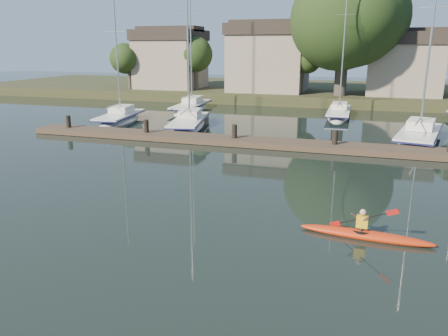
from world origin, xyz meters
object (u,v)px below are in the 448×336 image
(dock, at_px, (283,144))
(sailboat_0, at_px, (120,124))
(kayak, at_px, (365,233))
(sailboat_1, at_px, (189,129))
(sailboat_3, at_px, (418,144))
(sailboat_6, at_px, (338,118))
(sailboat_5, at_px, (191,112))

(dock, height_order, sailboat_0, sailboat_0)
(kayak, distance_m, sailboat_1, 20.95)
(kayak, distance_m, dock, 12.87)
(sailboat_1, bearing_deg, dock, -42.70)
(kayak, height_order, sailboat_0, sailboat_0)
(sailboat_0, height_order, sailboat_3, sailboat_3)
(kayak, xyz_separation_m, sailboat_0, (-18.88, 17.23, -0.36))
(sailboat_1, xyz_separation_m, sailboat_6, (10.35, 8.88, 0.03))
(sailboat_0, bearing_deg, dock, -28.68)
(kayak, distance_m, sailboat_5, 29.83)
(dock, bearing_deg, sailboat_3, 29.34)
(kayak, bearing_deg, dock, 115.80)
(sailboat_1, distance_m, sailboat_6, 13.64)
(sailboat_6, bearing_deg, dock, -101.04)
(sailboat_0, bearing_deg, sailboat_1, -13.43)
(sailboat_0, xyz_separation_m, sailboat_5, (2.95, 7.99, 0.01))
(dock, relative_size, sailboat_1, 2.39)
(sailboat_5, distance_m, sailboat_6, 13.60)
(dock, height_order, sailboat_5, sailboat_5)
(sailboat_3, relative_size, sailboat_6, 0.98)
(dock, relative_size, sailboat_0, 2.82)
(dock, distance_m, sailboat_1, 9.22)
(kayak, height_order, sailboat_5, sailboat_5)
(sailboat_0, relative_size, sailboat_1, 0.85)
(dock, bearing_deg, sailboat_6, 79.86)
(sailboat_3, bearing_deg, kayak, -89.38)
(sailboat_5, bearing_deg, sailboat_6, -3.04)
(sailboat_1, distance_m, sailboat_5, 9.15)
(kayak, bearing_deg, sailboat_5, 126.34)
(sailboat_5, bearing_deg, sailboat_0, -114.67)
(kayak, height_order, dock, kayak)
(dock, height_order, sailboat_1, sailboat_1)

